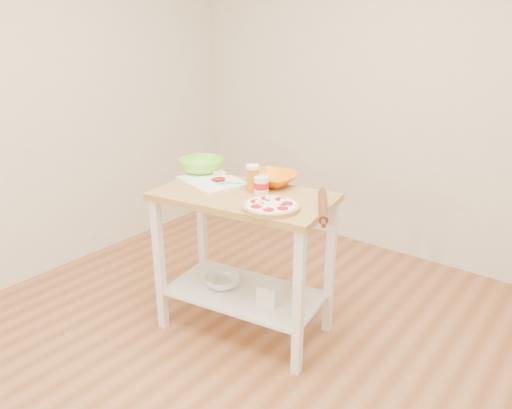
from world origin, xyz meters
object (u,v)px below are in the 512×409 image
object	(u,v)px
pizza	(271,206)
orange_bowl	(273,179)
spatula	(229,183)
rolling_pin	(323,206)
knife	(204,173)
yogurt_tub	(261,185)
shelf_bin	(270,293)
prep_island	(244,235)
green_bowl	(202,166)
shelf_glass_bowl	(222,281)
cutting_board	(213,180)
beer_pint	(253,178)

from	to	relation	value
pizza	orange_bowl	size ratio (longest dim) A/B	1.07
spatula	rolling_pin	world-z (taller)	rolling_pin
pizza	knife	xyz separation A→B (m)	(-0.69, 0.22, 0.00)
yogurt_tub	shelf_bin	size ratio (longest dim) A/B	1.53
prep_island	knife	bearing A→B (deg)	164.08
prep_island	green_bowl	xyz separation A→B (m)	(-0.48, 0.16, 0.31)
rolling_pin	shelf_glass_bowl	bearing A→B (deg)	-172.96
spatula	orange_bowl	size ratio (longest dim) A/B	0.48
knife	shelf_glass_bowl	bearing A→B (deg)	-53.66
pizza	spatula	xyz separation A→B (m)	(-0.43, 0.16, 0.00)
spatula	shelf_bin	xyz separation A→B (m)	(0.36, -0.07, -0.60)
cutting_board	yogurt_tub	bearing A→B (deg)	16.05
orange_bowl	shelf_bin	distance (m)	0.68
pizza	spatula	distance (m)	0.46
cutting_board	knife	world-z (taller)	cutting_board
cutting_board	rolling_pin	size ratio (longest dim) A/B	1.13
shelf_glass_bowl	shelf_bin	world-z (taller)	shelf_bin
spatula	orange_bowl	world-z (taller)	orange_bowl
prep_island	pizza	distance (m)	0.40
cutting_board	shelf_bin	size ratio (longest dim) A/B	3.88
pizza	shelf_glass_bowl	distance (m)	0.75
beer_pint	shelf_glass_bowl	size ratio (longest dim) A/B	0.69
beer_pint	shelf_glass_bowl	distance (m)	0.71
pizza	green_bowl	bearing A→B (deg)	161.04
spatula	shelf_bin	bearing A→B (deg)	-32.45
beer_pint	shelf_glass_bowl	xyz separation A→B (m)	(-0.17, -0.10, -0.68)
orange_bowl	rolling_pin	world-z (taller)	orange_bowl
pizza	yogurt_tub	distance (m)	0.25
spatula	knife	distance (m)	0.27
pizza	green_bowl	distance (m)	0.79
orange_bowl	shelf_bin	size ratio (longest dim) A/B	2.40
cutting_board	rolling_pin	bearing A→B (deg)	14.49
rolling_pin	shelf_glass_bowl	distance (m)	0.90
beer_pint	shelf_bin	distance (m)	0.69
cutting_board	green_bowl	xyz separation A→B (m)	(-0.19, 0.10, 0.04)
cutting_board	orange_bowl	size ratio (longest dim) A/B	1.62
yogurt_tub	rolling_pin	distance (m)	0.42
green_bowl	beer_pint	bearing A→B (deg)	-10.76
shelf_bin	beer_pint	bearing A→B (deg)	158.94
knife	yogurt_tub	size ratio (longest dim) A/B	1.36
pizza	shelf_bin	size ratio (longest dim) A/B	2.57
rolling_pin	shelf_bin	xyz separation A→B (m)	(-0.30, -0.05, -0.60)
knife	orange_bowl	distance (m)	0.47
pizza	green_bowl	size ratio (longest dim) A/B	1.06
green_bowl	knife	bearing A→B (deg)	-33.99
rolling_pin	prep_island	bearing A→B (deg)	-174.66
rolling_pin	shelf_bin	size ratio (longest dim) A/B	3.42
shelf_glass_bowl	spatula	bearing A→B (deg)	96.80
pizza	beer_pint	size ratio (longest dim) A/B	1.95
yogurt_tub	cutting_board	bearing A→B (deg)	-179.58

